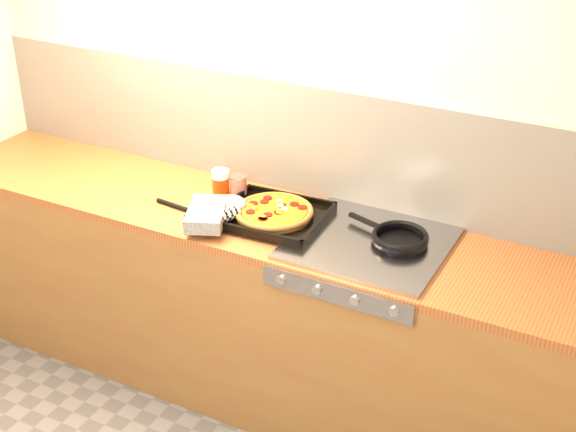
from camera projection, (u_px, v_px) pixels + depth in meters
The scene contains 9 objects.
room_shell at pixel (301, 140), 3.43m from camera, with size 3.20×3.20×3.20m.
counter_run at pixel (270, 309), 3.54m from camera, with size 3.20×0.62×0.90m.
stovetop at pixel (369, 244), 3.14m from camera, with size 0.60×0.56×0.02m, color #9C9DA2.
pizza_on_tray at pixel (256, 212), 3.28m from camera, with size 0.56×0.50×0.07m.
frying_pan at pixel (399, 238), 3.12m from camera, with size 0.39×0.28×0.04m.
tomato_can at pixel (238, 187), 3.47m from camera, with size 0.09×0.09×0.11m.
juice_glass at pixel (221, 184), 3.47m from camera, with size 0.09×0.09×0.13m.
wooden_spoon at pixel (295, 198), 3.47m from camera, with size 0.30×0.06×0.02m.
black_spatula at pixel (184, 209), 3.39m from camera, with size 0.29×0.10×0.02m.
Camera 1 is at (1.43, -1.45, 2.48)m, focal length 50.00 mm.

